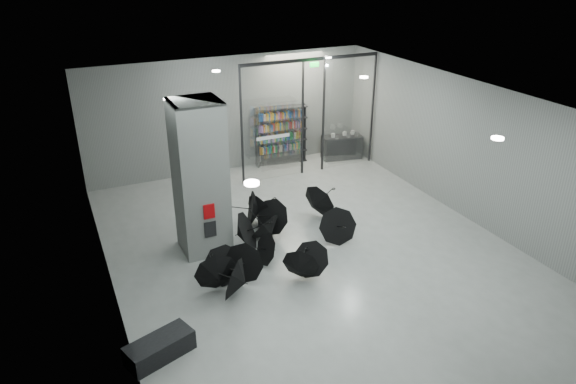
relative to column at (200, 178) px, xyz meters
name	(u,v)px	position (x,y,z in m)	size (l,w,h in m)	color
room	(327,158)	(2.50, -2.00, 0.84)	(14.00, 14.02, 4.01)	gray
column	(200,178)	(0.00, 0.00, 0.00)	(1.20, 1.20, 4.00)	slate
fire_cabinet	(209,211)	(0.00, -0.62, -0.65)	(0.28, 0.04, 0.38)	#A50A07
info_panel	(210,229)	(0.00, -0.62, -1.15)	(0.30, 0.03, 0.42)	black
exit_sign	(314,65)	(4.90, 3.30, 1.82)	(0.30, 0.06, 0.15)	#0CE533
glass_partition	(310,112)	(4.89, 3.50, 0.18)	(5.06, 0.08, 4.00)	silver
bench	(160,348)	(-2.00, -3.65, -1.79)	(1.31, 0.56, 0.42)	black
bookshelf	(281,135)	(4.34, 4.75, -0.94)	(1.92, 0.38, 2.11)	black
shop_counter	(342,147)	(6.59, 4.17, -1.56)	(1.47, 0.59, 0.88)	black
umbrella_cluster	(269,243)	(1.43, -1.02, -1.69)	(4.93, 4.46, 1.27)	black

